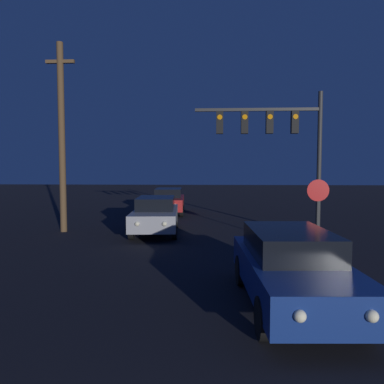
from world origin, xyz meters
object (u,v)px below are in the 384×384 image
(car_far, at_px, (168,200))
(traffic_signal_mast, at_px, (278,135))
(car_mid, at_px, (156,214))
(utility_pole, at_px, (62,136))
(stop_sign, at_px, (318,201))
(car_near, at_px, (291,267))

(car_far, height_order, traffic_signal_mast, traffic_signal_mast)
(car_far, bearing_deg, traffic_signal_mast, 122.91)
(car_mid, distance_m, utility_pole, 5.29)
(car_mid, relative_size, car_far, 1.00)
(car_mid, xyz_separation_m, car_far, (-0.24, 6.75, 0.00))
(car_far, bearing_deg, stop_sign, 118.29)
(car_mid, height_order, traffic_signal_mast, traffic_signal_mast)
(car_mid, xyz_separation_m, utility_pole, (-4.08, 0.14, 3.36))
(car_far, distance_m, stop_sign, 11.74)
(car_far, relative_size, traffic_signal_mast, 0.82)
(car_far, xyz_separation_m, utility_pole, (-3.84, -6.61, 3.36))
(traffic_signal_mast, bearing_deg, car_far, 126.28)
(car_far, distance_m, utility_pole, 8.35)
(car_near, relative_size, utility_pole, 0.59)
(car_far, relative_size, stop_sign, 1.98)
(car_far, bearing_deg, car_mid, 88.63)
(car_mid, relative_size, stop_sign, 1.99)
(traffic_signal_mast, xyz_separation_m, utility_pole, (-9.14, 0.61, 0.08))
(traffic_signal_mast, distance_m, utility_pole, 9.16)
(car_mid, relative_size, traffic_signal_mast, 0.82)
(car_mid, height_order, car_far, same)
(car_mid, distance_m, car_far, 6.75)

